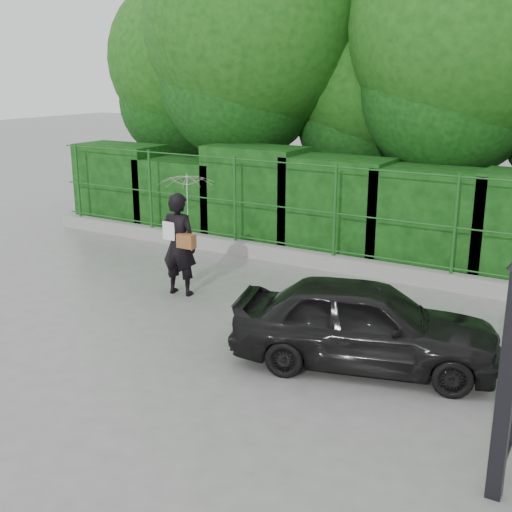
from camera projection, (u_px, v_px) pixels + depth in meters
The scene contains 7 objects.
ground at pixel (178, 346), 9.21m from camera, with size 80.00×80.00×0.00m, color gray.
kerb at pixel (315, 260), 12.88m from camera, with size 14.00×0.25×0.30m, color #9E9E99.
fence at pixel (326, 210), 12.48m from camera, with size 14.13×0.06×1.80m.
hedge at pixel (344, 209), 13.38m from camera, with size 14.20×1.20×2.28m.
trees at pixel (434, 31), 13.74m from camera, with size 17.10×6.15×8.08m.
woman at pixel (183, 218), 10.97m from camera, with size 0.97×0.96×2.14m.
car at pixel (365, 323), 8.45m from camera, with size 1.40×3.49×1.19m, color black.
Camera 1 is at (5.33, -6.71, 3.79)m, focal length 45.00 mm.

